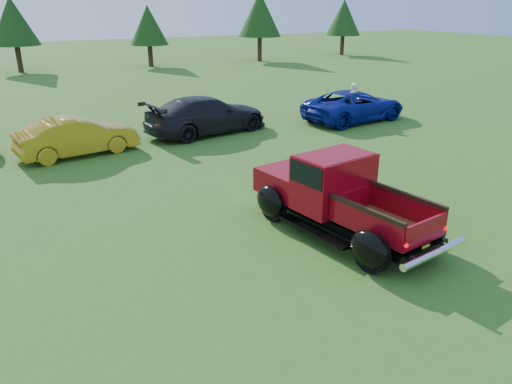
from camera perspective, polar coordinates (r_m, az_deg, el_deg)
ground at (r=10.39m, az=1.39°, el=-5.85°), size 120.00×120.00×0.00m
tree_mid_left at (r=39.19m, az=-26.03°, el=17.15°), size 3.20×3.20×5.00m
tree_mid_right at (r=39.58m, az=-12.21°, el=18.13°), size 2.82×2.82×4.40m
tree_east at (r=42.37m, az=0.43°, el=19.66°), size 3.46×3.46×5.40m
tree_far_east at (r=47.98m, az=10.00°, el=19.04°), size 3.07×3.07×4.80m
pickup_truck at (r=10.88m, az=8.76°, el=-0.19°), size 2.77×4.77×1.69m
show_car_yellow at (r=17.08m, az=-19.78°, el=6.00°), size 3.92×1.95×1.24m
show_car_grey at (r=18.97m, az=-5.65°, el=8.77°), size 5.05×2.84×1.38m
show_car_blue at (r=21.30m, az=11.20°, el=9.67°), size 4.79×2.70×1.26m
spectator at (r=20.91m, az=10.96°, el=9.96°), size 0.68×0.56×1.61m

